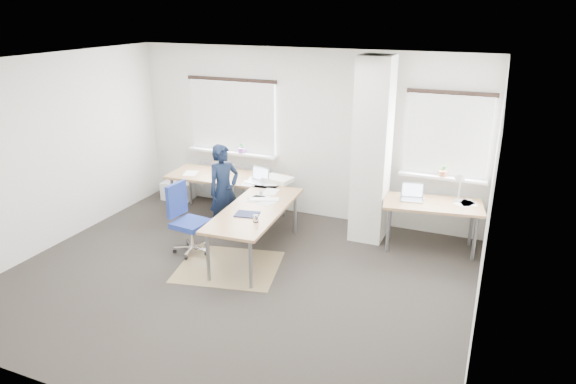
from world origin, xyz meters
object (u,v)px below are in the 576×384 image
at_px(desk_main, 243,193).
at_px(task_chair, 189,234).
at_px(person, 224,191).
at_px(desk_side, 433,206).

distance_m(desk_main, task_chair, 1.06).
bearing_deg(person, desk_side, -48.47).
distance_m(task_chair, person, 0.89).
relative_size(desk_main, task_chair, 2.53).
xyz_separation_m(desk_main, task_chair, (-0.45, -0.87, -0.40)).
distance_m(desk_side, person, 3.14).
xyz_separation_m(desk_side, person, (-3.06, -0.71, 0.04)).
relative_size(desk_side, person, 1.02).
height_order(desk_main, desk_side, desk_side).
bearing_deg(desk_main, desk_side, 8.47).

